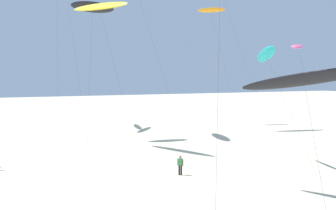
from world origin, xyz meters
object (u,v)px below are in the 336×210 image
Objects in this scene: flying_kite_8 at (99,7)px; flying_kite_11 at (304,79)px; flying_kite_6 at (211,10)px; flying_kite_2 at (93,7)px; flying_kite_10 at (266,54)px; flying_kite_3 at (297,46)px; person_foreground_walker at (180,164)px.

flying_kite_11 is (6.72, -22.17, -7.43)m from flying_kite_8.
flying_kite_2 is at bearing -161.50° from flying_kite_6.
flying_kite_6 is at bearing 66.84° from flying_kite_11.
flying_kite_2 is 1.07× the size of flying_kite_8.
flying_kite_3 is at bearing 40.50° from flying_kite_10.
flying_kite_6 is at bearing 18.50° from flying_kite_2.
flying_kite_11 is (5.77, -28.72, -8.50)m from flying_kite_2.
flying_kite_11 is (-15.30, -35.77, -10.77)m from flying_kite_6.
flying_kite_2 is at bearing 81.78° from flying_kite_8.
flying_kite_6 reaches higher than flying_kite_8.
flying_kite_2 reaches higher than flying_kite_10.
person_foreground_walker is (2.79, -13.34, -14.18)m from flying_kite_8.
flying_kite_3 is 25.36m from flying_kite_10.
flying_kite_8 is 1.49× the size of flying_kite_10.
flying_kite_2 is 29.85m from flying_kite_3.
flying_kite_8 is (-30.34, -3.22, 2.90)m from flying_kite_3.
flying_kite_10 is at bearing -62.64° from flying_kite_2.
flying_kite_10 reaches higher than person_foreground_walker.
person_foreground_walker is at bearing 113.97° from flying_kite_11.
flying_kite_8 reaches higher than flying_kite_11.
flying_kite_6 reaches higher than person_foreground_walker.
flying_kite_2 is 30.51m from flying_kite_11.
flying_kite_10 is 10.25m from flying_kite_11.
flying_kite_3 is at bearing 31.01° from person_foreground_walker.
flying_kite_3 reaches higher than flying_kite_10.
flying_kite_8 is at bearing -173.94° from flying_kite_3.
flying_kite_10 is at bearing 1.17° from person_foreground_walker.
flying_kite_6 reaches higher than flying_kite_3.
flying_kite_8 is at bearing -98.22° from flying_kite_2.
flying_kite_2 is at bearing 117.36° from flying_kite_10.
flying_kite_8 is at bearing 106.85° from flying_kite_11.
flying_kite_2 is 23.12m from flying_kite_10.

